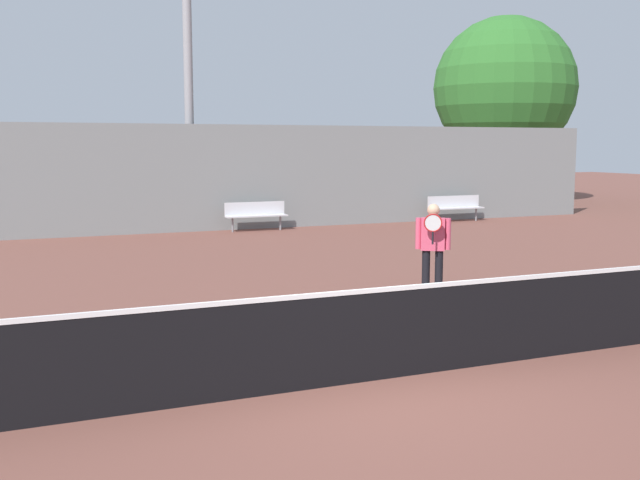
{
  "coord_description": "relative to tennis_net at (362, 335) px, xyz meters",
  "views": [
    {
      "loc": [
        -3.61,
        -7.26,
        2.63
      ],
      "look_at": [
        1.62,
        4.98,
        0.94
      ],
      "focal_mm": 42.0,
      "sensor_mm": 36.0,
      "label": 1
    }
  ],
  "objects": [
    {
      "name": "ground_plane",
      "position": [
        0.0,
        0.0,
        -0.54
      ],
      "size": [
        100.0,
        100.0,
        0.0
      ],
      "primitive_type": "plane",
      "color": "brown"
    },
    {
      "name": "tennis_net",
      "position": [
        0.0,
        0.0,
        0.0
      ],
      "size": [
        10.66,
        0.09,
        1.06
      ],
      "color": "black",
      "rests_on": "ground_plane"
    },
    {
      "name": "tennis_player",
      "position": [
        3.23,
        3.78,
        0.39
      ],
      "size": [
        0.55,
        0.52,
        1.63
      ],
      "rotation": [
        0.0,
        0.0,
        -0.57
      ],
      "color": "black",
      "rests_on": "ground_plane"
    },
    {
      "name": "bench_courtside_far",
      "position": [
        3.57,
        14.61,
        0.02
      ],
      "size": [
        1.93,
        0.4,
        0.89
      ],
      "color": "silver",
      "rests_on": "ground_plane"
    },
    {
      "name": "bench_adjacent_court",
      "position": [
        10.8,
        14.61,
        0.02
      ],
      "size": [
        2.06,
        0.4,
        0.89
      ],
      "color": "silver",
      "rests_on": "ground_plane"
    },
    {
      "name": "light_pole_near_left",
      "position": [
        1.9,
        16.04,
        4.54
      ],
      "size": [
        0.9,
        0.6,
        8.82
      ],
      "color": "#939399",
      "rests_on": "ground_plane"
    },
    {
      "name": "back_fence",
      "position": [
        0.0,
        15.16,
        1.09
      ],
      "size": [
        33.01,
        0.06,
        3.26
      ],
      "color": "gray",
      "rests_on": "ground_plane"
    },
    {
      "name": "tree_green_tall",
      "position": [
        17.99,
        21.64,
        4.69
      ],
      "size": [
        6.51,
        6.51,
        8.49
      ],
      "color": "brown",
      "rests_on": "ground_plane"
    }
  ]
}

